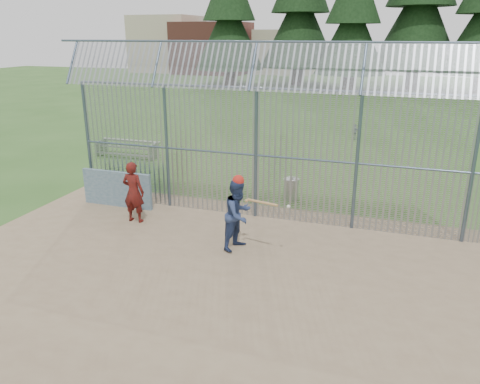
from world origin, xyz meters
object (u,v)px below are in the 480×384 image
(dugout_wall, at_px, (117,189))
(trash_can, at_px, (291,189))
(onlooker, at_px, (133,192))
(batter, at_px, (238,215))
(bleacher, at_px, (127,148))

(dugout_wall, distance_m, trash_can, 5.90)
(dugout_wall, xyz_separation_m, onlooker, (1.23, -0.99, 0.34))
(batter, bearing_deg, bleacher, 65.06)
(batter, bearing_deg, trash_can, 12.31)
(onlooker, relative_size, bleacher, 0.63)
(dugout_wall, distance_m, bleacher, 6.77)
(dugout_wall, height_order, bleacher, dugout_wall)
(onlooker, bearing_deg, batter, 167.54)
(onlooker, xyz_separation_m, trash_can, (4.08, 3.56, -0.58))
(trash_can, bearing_deg, dugout_wall, -154.22)
(dugout_wall, bearing_deg, onlooker, -38.84)
(onlooker, height_order, bleacher, onlooker)
(batter, distance_m, bleacher, 11.19)
(batter, distance_m, onlooker, 3.69)
(batter, relative_size, bleacher, 0.64)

